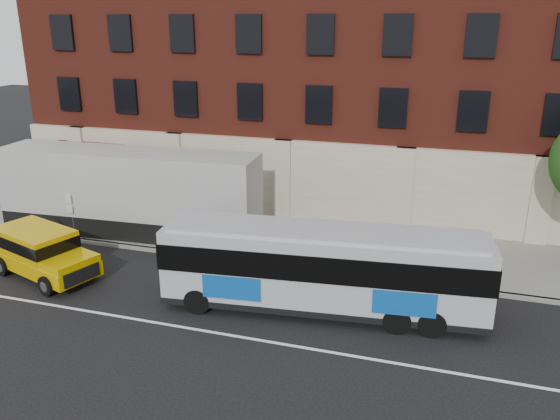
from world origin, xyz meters
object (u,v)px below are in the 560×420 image
(sign_pole, at_px, (71,211))
(yellow_suv, at_px, (40,250))
(city_bus, at_px, (323,267))
(shipping_container, at_px, (129,194))

(sign_pole, height_order, yellow_suv, sign_pole)
(sign_pole, xyz_separation_m, city_bus, (12.60, -3.12, 0.24))
(sign_pole, xyz_separation_m, shipping_container, (2.26, 1.37, 0.58))
(shipping_container, bearing_deg, sign_pole, -148.87)
(sign_pole, xyz_separation_m, yellow_suv, (1.17, -3.58, -0.36))
(yellow_suv, bearing_deg, shipping_container, 77.47)
(sign_pole, bearing_deg, yellow_suv, -71.97)
(yellow_suv, bearing_deg, city_bus, 2.33)
(yellow_suv, distance_m, shipping_container, 5.15)
(city_bus, bearing_deg, shipping_container, 156.55)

